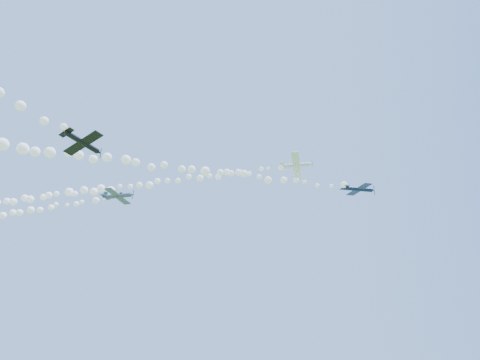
% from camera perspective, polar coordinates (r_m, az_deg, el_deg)
% --- Properties ---
extents(plane_white, '(6.71, 6.77, 2.36)m').
position_cam_1_polar(plane_white, '(81.26, 8.00, 2.11)').
color(plane_white, white).
extents(smoke_trail_white, '(75.86, 4.24, 2.86)m').
position_cam_1_polar(smoke_trail_white, '(91.38, -17.70, -1.12)').
color(smoke_trail_white, white).
extents(plane_navy, '(7.48, 7.74, 2.37)m').
position_cam_1_polar(plane_navy, '(87.23, 16.51, -1.23)').
color(plane_navy, '#0E193E').
extents(smoke_trail_navy, '(71.90, 31.70, 2.98)m').
position_cam_1_polar(smoke_trail_navy, '(77.80, -11.43, 2.07)').
color(smoke_trail_navy, white).
extents(plane_grey, '(7.32, 7.73, 2.69)m').
position_cam_1_polar(plane_grey, '(85.58, -16.97, -2.18)').
color(plane_grey, '#3C4658').
extents(plane_black, '(6.51, 6.16, 1.73)m').
position_cam_1_polar(plane_black, '(58.09, -21.44, 4.96)').
color(plane_black, black).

